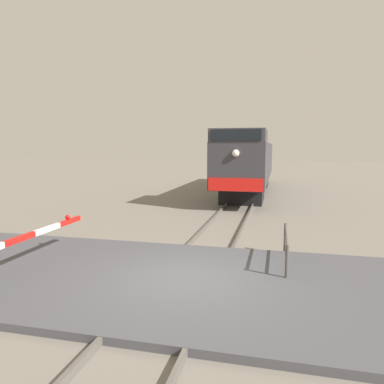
# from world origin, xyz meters

# --- Properties ---
(ground_plane) EXTENTS (160.00, 160.00, 0.00)m
(ground_plane) POSITION_xyz_m (0.00, 0.00, 0.00)
(ground_plane) COLOR slate
(rail_track_left) EXTENTS (0.08, 80.00, 0.15)m
(rail_track_left) POSITION_xyz_m (-0.72, 0.00, 0.07)
(rail_track_left) COLOR #59544C
(rail_track_left) RESTS_ON ground_plane
(rail_track_right) EXTENTS (0.08, 80.00, 0.15)m
(rail_track_right) POSITION_xyz_m (0.72, 0.00, 0.07)
(rail_track_right) COLOR #59544C
(rail_track_right) RESTS_ON ground_plane
(road_surface) EXTENTS (36.00, 5.70, 0.16)m
(road_surface) POSITION_xyz_m (0.00, 0.00, 0.08)
(road_surface) COLOR #47474C
(road_surface) RESTS_ON ground_plane
(locomotive) EXTENTS (2.82, 17.00, 4.13)m
(locomotive) POSITION_xyz_m (0.00, 17.70, 2.13)
(locomotive) COLOR black
(locomotive) RESTS_ON ground_plane
(guard_railing) EXTENTS (0.08, 2.56, 0.95)m
(guard_railing) POSITION_xyz_m (2.29, 1.85, 0.62)
(guard_railing) COLOR #4C4742
(guard_railing) RESTS_ON ground_plane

